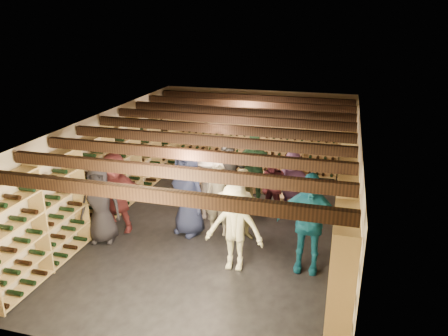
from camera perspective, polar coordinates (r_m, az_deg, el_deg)
name	(u,v)px	position (r m, az deg, el deg)	size (l,w,h in m)	color
ground	(220,228)	(9.71, -0.58, -7.88)	(8.00, 8.00, 0.00)	black
walls	(219,178)	(9.22, -0.60, -1.25)	(5.52, 8.02, 2.40)	#C4B598
ceiling	(219,122)	(8.86, -0.63, 6.02)	(5.50, 8.00, 0.01)	beige
ceiling_joists	(219,129)	(8.89, -0.63, 5.14)	(5.40, 7.12, 0.18)	black
wine_rack_left	(111,172)	(10.24, -14.56, -0.48)	(0.32, 7.50, 2.15)	tan
wine_rack_right	(344,196)	(8.95, 15.45, -3.53)	(0.32, 7.50, 2.15)	tan
wine_rack_back	(256,136)	(12.80, 4.18, 4.14)	(4.70, 0.30, 2.15)	tan
crate_stack_left	(206,171)	(12.14, -2.37, -0.34)	(0.59, 0.50, 0.68)	tan
crate_stack_right	(258,183)	(11.54, 4.42, -1.93)	(0.57, 0.45, 0.51)	tan
crate_loose	(288,200)	(11.02, 8.34, -4.11)	(0.50, 0.33, 0.17)	tan
person_0	(100,204)	(9.21, -15.86, -4.56)	(0.81, 0.53, 1.66)	black
person_1	(229,183)	(9.57, 0.71, -2.03)	(0.69, 0.46, 1.90)	black
person_2	(244,205)	(8.99, 2.61, -4.85)	(0.74, 0.58, 1.53)	brown
person_3	(234,228)	(7.93, 1.38, -7.82)	(1.07, 0.62, 1.66)	beige
person_4	(308,223)	(7.99, 10.90, -7.01)	(1.12, 0.46, 1.90)	#125B79
person_5	(116,192)	(9.60, -13.99, -3.06)	(1.63, 0.52, 1.75)	maroon
person_6	(188,193)	(9.18, -4.78, -3.26)	(0.91, 0.59, 1.85)	#1E2546
person_7	(218,199)	(9.17, -0.75, -4.04)	(0.59, 0.38, 1.61)	gray
person_8	(273,187)	(9.99, 6.48, -2.52)	(0.72, 0.56, 1.48)	#42171F
person_9	(208,187)	(9.87, -2.16, -2.45)	(1.00, 0.58, 1.55)	#ACA49D
person_10	(253,171)	(10.39, 3.78, -0.39)	(1.09, 0.46, 1.87)	#21462A
person_11	(292,182)	(10.32, 8.84, -1.82)	(1.39, 0.44, 1.50)	#7D4E80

